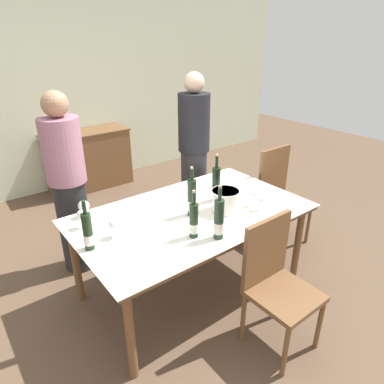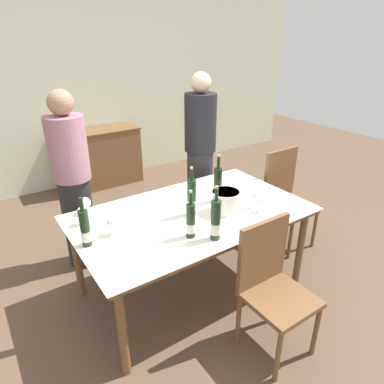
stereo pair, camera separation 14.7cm
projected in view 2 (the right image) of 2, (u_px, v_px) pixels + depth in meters
The scene contains 19 objects.
ground_plane at pixel (192, 286), 3.04m from camera, with size 12.00×12.00×0.00m, color brown.
back_wall at pixel (71, 86), 4.66m from camera, with size 8.00×0.10×2.80m.
sideboard_cabinet at pixel (100, 158), 4.95m from camera, with size 1.16×0.46×0.82m.
dining_table at pixel (192, 219), 2.75m from camera, with size 1.86×1.10×0.75m.
ice_bucket at pixel (226, 201), 2.70m from camera, with size 0.23×0.23×0.18m.
wine_bottle_0 at pixel (191, 221), 2.36m from camera, with size 0.07×0.07×0.36m.
wine_bottle_1 at pixel (218, 186), 2.86m from camera, with size 0.07×0.07×0.41m.
wine_bottle_2 at pixel (216, 221), 2.32m from camera, with size 0.07×0.07×0.40m.
wine_bottle_3 at pixel (85, 229), 2.26m from camera, with size 0.07×0.07×0.35m.
wine_bottle_4 at pixel (192, 199), 2.64m from camera, with size 0.07×0.07×0.40m.
wine_glass_0 at pixel (254, 196), 2.76m from camera, with size 0.08×0.08×0.15m.
wine_glass_1 at pixel (261, 202), 2.70m from camera, with size 0.07×0.07×0.13m.
wine_glass_2 at pixel (85, 203), 2.67m from camera, with size 0.09×0.09×0.14m.
wine_glass_3 at pixel (82, 212), 2.52m from camera, with size 0.07×0.07×0.14m.
wine_glass_4 at pixel (112, 223), 2.39m from camera, with size 0.08×0.08×0.14m.
chair_right_end at pixel (286, 193), 3.50m from camera, with size 0.42×0.42×1.00m.
chair_near_front at pixel (271, 280), 2.30m from camera, with size 0.42×0.42×0.95m.
person_host at pixel (73, 184), 3.04m from camera, with size 0.33×0.33×1.65m.
person_guest_left at pixel (200, 155), 3.66m from camera, with size 0.33×0.33×1.71m.
Camera 2 is at (-1.36, -1.99, 2.04)m, focal length 32.00 mm.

